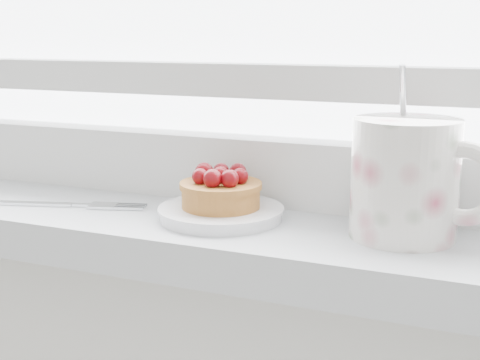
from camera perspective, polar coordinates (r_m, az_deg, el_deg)
The scene contains 4 objects.
saucer at distance 0.66m, azimuth -1.63°, elevation -2.83°, with size 0.12×0.12×0.01m, color white.
raspberry_tart at distance 0.65m, azimuth -1.66°, elevation -0.82°, with size 0.08×0.08×0.04m.
floral_mug at distance 0.60m, azimuth 14.22°, elevation 0.28°, with size 0.14×0.11×0.15m.
fork at distance 0.73m, azimuth -15.26°, elevation -2.01°, with size 0.18×0.07×0.00m.
Camera 1 is at (0.24, 1.31, 1.12)m, focal length 50.00 mm.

